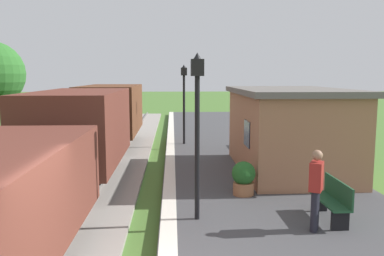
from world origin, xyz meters
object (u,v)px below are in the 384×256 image
object	(u,v)px
person_waiting	(316,187)
lamp_post_near	(197,106)
freight_train	(84,133)
lamp_post_far	(184,90)
potted_planter	(244,178)
bench_down_platform	(252,137)
station_hut	(288,129)
bench_near_hut	(333,200)

from	to	relation	value
person_waiting	lamp_post_near	xyz separation A→B (m)	(-2.40, 0.81, 1.62)
freight_train	lamp_post_far	bearing A→B (deg)	58.28
potted_planter	lamp_post_far	distance (m)	8.60
potted_planter	bench_down_platform	bearing A→B (deg)	76.81
station_hut	lamp_post_far	distance (m)	6.52
person_waiting	bench_near_hut	bearing A→B (deg)	-107.49
bench_down_platform	lamp_post_near	size ratio (longest dim) A/B	0.41
bench_down_platform	person_waiting	xyz separation A→B (m)	(-0.61, -9.60, 0.46)
lamp_post_far	lamp_post_near	bearing A→B (deg)	-90.00
station_hut	potted_planter	world-z (taller)	station_hut
bench_near_hut	bench_down_platform	xyz separation A→B (m)	(0.00, 9.01, 0.00)
station_hut	bench_down_platform	distance (m)	4.37
bench_down_platform	lamp_post_far	size ratio (longest dim) A/B	0.41
potted_planter	lamp_post_far	world-z (taller)	lamp_post_far
freight_train	person_waiting	size ratio (longest dim) A/B	11.35
lamp_post_near	bench_near_hut	bearing A→B (deg)	-4.16
bench_down_platform	lamp_post_far	bearing A→B (deg)	157.93
station_hut	person_waiting	size ratio (longest dim) A/B	3.39
bench_near_hut	station_hut	bearing A→B (deg)	85.79
freight_train	person_waiting	distance (m)	7.87
bench_near_hut	lamp_post_near	xyz separation A→B (m)	(-3.01, 0.22, 2.08)
freight_train	lamp_post_near	bearing A→B (deg)	-52.29
freight_train	potted_planter	world-z (taller)	freight_train
lamp_post_near	station_hut	bearing A→B (deg)	53.50
station_hut	bench_down_platform	xyz separation A→B (m)	(-0.35, 4.25, -0.93)
station_hut	bench_near_hut	size ratio (longest dim) A/B	3.87
potted_planter	lamp_post_near	bearing A→B (deg)	-127.47
person_waiting	station_hut	bearing A→B (deg)	-71.62
potted_planter	freight_train	bearing A→B (deg)	150.99
freight_train	potted_planter	size ratio (longest dim) A/B	21.18
potted_planter	lamp_post_near	world-z (taller)	lamp_post_near
lamp_post_near	lamp_post_far	world-z (taller)	same
bench_near_hut	bench_down_platform	distance (m)	9.01
potted_planter	lamp_post_near	xyz separation A→B (m)	(-1.37, -1.78, 2.08)
bench_down_platform	bench_near_hut	bearing A→B (deg)	-90.00
freight_train	bench_down_platform	world-z (taller)	freight_train
bench_down_platform	potted_planter	size ratio (longest dim) A/B	1.64
station_hut	bench_near_hut	distance (m)	4.86
station_hut	person_waiting	xyz separation A→B (m)	(-0.96, -5.35, -0.47)
bench_near_hut	person_waiting	distance (m)	0.96
freight_train	person_waiting	bearing A→B (deg)	-41.97
bench_down_platform	freight_train	bearing A→B (deg)	-146.04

